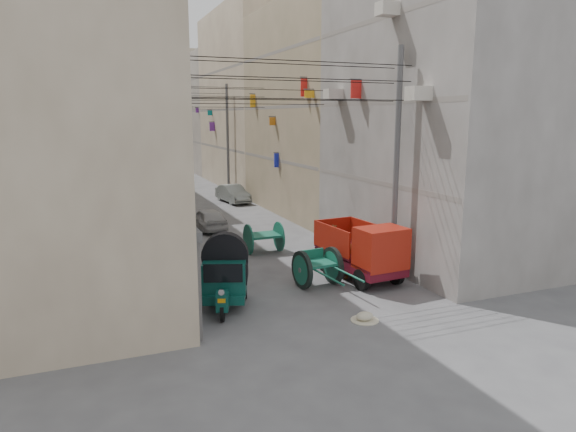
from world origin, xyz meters
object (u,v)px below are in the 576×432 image
tonga_cart (318,267)px  distant_car_green (166,181)px  auto_rickshaw (226,273)px  feed_sack (365,316)px  second_cart (264,237)px  distant_car_grey (233,194)px  horse (345,252)px  mini_truck (366,253)px  distant_car_white (208,219)px

tonga_cart → distant_car_green: bearing=87.3°
auto_rickshaw → feed_sack: auto_rickshaw is taller
second_cart → distant_car_grey: second_cart is taller
horse → distant_car_green: horse is taller
mini_truck → distant_car_white: 10.75m
tonga_cart → horse: 1.69m
mini_truck → second_cart: bearing=108.2°
auto_rickshaw → mini_truck: (5.18, 0.53, -0.03)m
auto_rickshaw → tonga_cart: (3.37, 0.64, -0.35)m
tonga_cart → auto_rickshaw: bearing=-174.3°
auto_rickshaw → distant_car_white: (1.94, 10.77, -0.46)m
distant_car_grey → distant_car_green: 9.29m
tonga_cart → second_cart: 4.82m
auto_rickshaw → feed_sack: size_ratio=5.12×
tonga_cart → distant_car_white: tonga_cart is taller
tonga_cart → distant_car_white: 10.23m
horse → distant_car_grey: size_ratio=0.57×
distant_car_white → distant_car_green: size_ratio=0.81×
mini_truck → auto_rickshaw: bearing=-178.9°
horse → distant_car_white: (-2.90, 9.30, -0.29)m
second_cart → feed_sack: bearing=-89.3°
auto_rickshaw → distant_car_white: size_ratio=0.78×
distant_car_white → distant_car_grey: size_ratio=0.92×
auto_rickshaw → second_cart: auto_rickshaw is taller
distant_car_grey → feed_sack: bearing=-102.8°
tonga_cart → horse: size_ratio=1.46×
distant_car_white → mini_truck: bearing=103.6°
tonga_cart → feed_sack: (-0.04, -3.25, -0.54)m
feed_sack → distant_car_green: 29.85m
mini_truck → distant_car_white: (-3.24, 10.24, -0.43)m
auto_rickshaw → distant_car_green: bearing=104.9°
second_cart → distant_car_white: second_cart is taller
auto_rickshaw → distant_car_green: (2.30, 27.22, -0.43)m
mini_truck → distant_car_white: mini_truck is taller
distant_car_grey → distant_car_green: (-3.14, 8.74, 0.00)m
horse → distant_car_white: bearing=-83.6°
tonga_cart → feed_sack: bearing=-95.7°
second_cart → distant_car_grey: size_ratio=0.41×
feed_sack → distant_car_white: distant_car_white is taller
mini_truck → distant_car_green: 26.85m
second_cart → distant_car_grey: (2.33, 13.03, -0.09)m
auto_rickshaw → mini_truck: bearing=25.5°
mini_truck → distant_car_white: size_ratio=1.16×
distant_car_green → feed_sack: bearing=93.9°
auto_rickshaw → distant_car_white: auto_rickshaw is taller
second_cart → feed_sack: size_ratio=2.93×
second_cart → distant_car_white: bearing=101.4°
second_cart → distant_car_green: (-0.81, 21.77, -0.09)m
auto_rickshaw → distant_car_grey: 19.27m
auto_rickshaw → horse: (4.84, 1.47, -0.17)m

